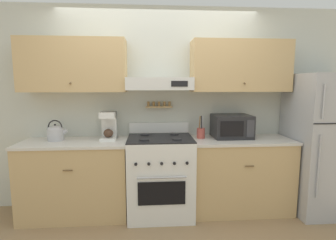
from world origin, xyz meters
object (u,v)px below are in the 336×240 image
Objects in this scene: utensil_crock at (201,132)px; microwave at (232,126)px; tea_kettle at (56,132)px; refrigerator at (321,144)px; stove_range at (160,175)px; coffee_maker at (109,125)px.

microwave is at bearing 2.59° from utensil_crock.
microwave is 0.40m from utensil_crock.
utensil_crock is at bearing 0.00° from tea_kettle.
refrigerator is 1.50m from utensil_crock.
microwave is (0.91, 0.13, 0.57)m from stove_range.
refrigerator is 1.12m from microwave.
utensil_crock is (-0.39, -0.02, -0.07)m from microwave.
utensil_crock is at bearing -1.76° from coffee_maker.
tea_kettle is 2.15m from microwave.
refrigerator is 6.91× the size of tea_kettle.
stove_range is at bearing -13.20° from coffee_maker.
utensil_crock is (1.76, 0.00, -0.02)m from tea_kettle.
tea_kettle is at bearing -176.79° from coffee_maker.
stove_range is 0.88m from coffee_maker.
utensil_crock is at bearing -177.41° from microwave.
tea_kettle is (-3.24, 0.15, 0.16)m from refrigerator.
tea_kettle is 0.63m from coffee_maker.
tea_kettle is at bearing -179.52° from microwave.
utensil_crock is at bearing 174.17° from refrigerator.
utensil_crock is (0.51, 0.11, 0.50)m from stove_range.
microwave is at bearing -0.64° from coffee_maker.
microwave is (1.53, -0.02, -0.03)m from coffee_maker.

